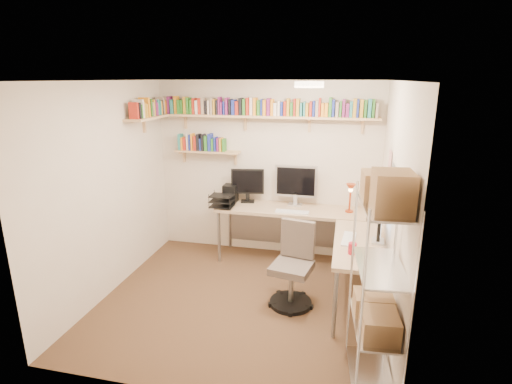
% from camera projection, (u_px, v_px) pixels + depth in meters
% --- Properties ---
extents(ground, '(3.20, 3.20, 0.00)m').
position_uv_depth(ground, '(240.00, 301.00, 4.70)').
color(ground, '#4D3421').
rests_on(ground, ground).
extents(room_shell, '(3.24, 3.04, 2.52)m').
position_uv_depth(room_shell, '(239.00, 173.00, 4.27)').
color(room_shell, beige).
rests_on(room_shell, ground).
extents(wall_shelves, '(3.12, 1.09, 0.80)m').
position_uv_depth(wall_shelves, '(234.00, 116.00, 5.45)').
color(wall_shelves, tan).
rests_on(wall_shelves, ground).
extents(corner_desk, '(2.37, 2.05, 1.37)m').
position_uv_depth(corner_desk, '(297.00, 215.00, 5.26)').
color(corner_desk, tan).
rests_on(corner_desk, ground).
extents(office_chair, '(0.52, 0.53, 0.97)m').
position_uv_depth(office_chair, '(293.00, 270.00, 4.56)').
color(office_chair, black).
rests_on(office_chair, ground).
extents(wire_rack, '(0.43, 0.77, 1.92)m').
position_uv_depth(wire_rack, '(382.00, 256.00, 3.02)').
color(wire_rack, silver).
rests_on(wire_rack, ground).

